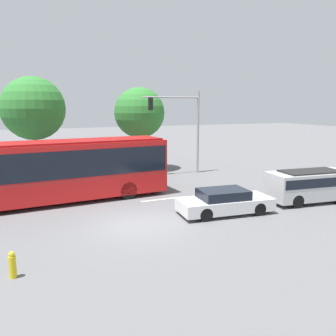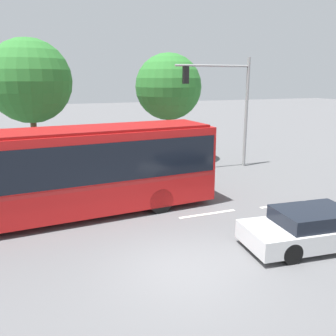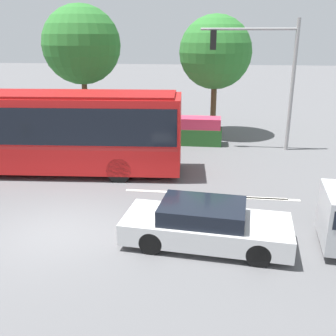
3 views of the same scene
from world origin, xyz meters
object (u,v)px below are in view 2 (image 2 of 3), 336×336
Objects in this scene: city_bus at (66,168)px; traffic_light_pole at (230,98)px; street_tree_left at (30,81)px; street_tree_centre at (168,87)px; sedan_foreground at (314,228)px.

traffic_light_pole reaches higher than city_bus.
street_tree_centre is at bearing -5.76° from street_tree_left.
street_tree_centre is (7.93, -0.80, -0.36)m from street_tree_left.
city_bus is at bearing 25.94° from traffic_light_pole.
street_tree_centre reaches higher than traffic_light_pole.
street_tree_left reaches higher than city_bus.
street_tree_left is at bearing -19.15° from traffic_light_pole.
sedan_foreground is at bearing 74.93° from traffic_light_pole.
street_tree_left is (-7.85, 13.69, 4.42)m from sedan_foreground.
city_bus is at bearing -83.78° from street_tree_left.
city_bus is 1.84× the size of traffic_light_pole.
city_bus is 10.67m from street_tree_centre.
city_bus is 1.59× the size of street_tree_left.
street_tree_left is (-10.55, 3.66, 0.92)m from traffic_light_pole.
street_tree_centre is (-2.62, 2.86, 0.56)m from traffic_light_pole.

